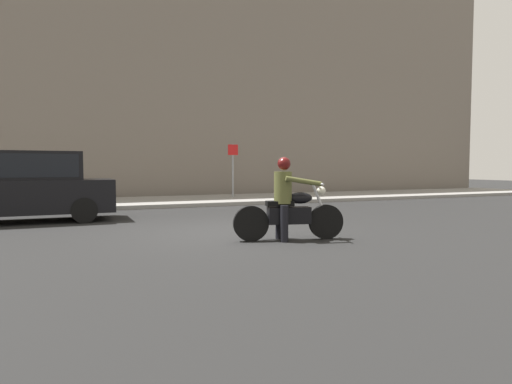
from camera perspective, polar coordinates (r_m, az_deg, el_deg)
The scene contains 6 objects.
ground_plane at distance 9.41m, azimuth -3.83°, elevation -5.26°, with size 80.00×80.00×0.00m, color black.
sidewalk_slab at distance 17.10m, azimuth -12.93°, elevation -1.25°, with size 40.00×4.40×0.14m, color gray.
building_facade at distance 20.93m, azimuth -14.95°, elevation 16.04°, with size 40.00×1.40×12.12m, color slate.
motorcycle_with_rider_olive at distance 8.26m, azimuth 4.29°, elevation -1.92°, with size 2.13×0.81×1.59m.
parked_hatchback_black at distance 12.39m, azimuth -27.69°, elevation 0.78°, with size 4.00×1.76×1.80m.
street_sign_post at distance 18.16m, azimuth -3.09°, elevation 3.64°, with size 0.44×0.08×2.24m.
Camera 1 is at (-3.14, -8.76, 1.39)m, focal length 30.23 mm.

